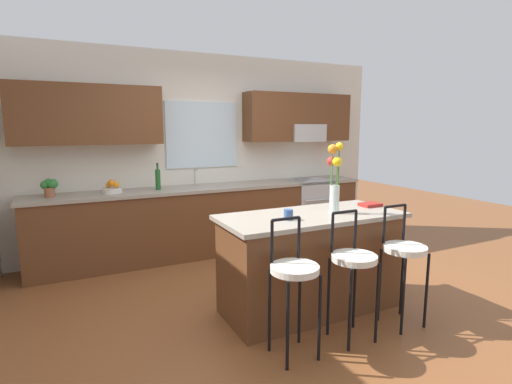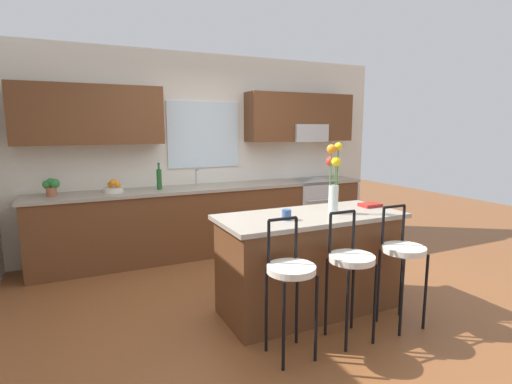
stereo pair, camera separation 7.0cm
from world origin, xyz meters
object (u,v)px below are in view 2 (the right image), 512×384
at_px(kitchen_island, 309,262).
at_px(cookbook, 370,205).
at_px(bar_stool_near, 291,275).
at_px(oven_range, 309,210).
at_px(fruit_bowl_oranges, 113,188).
at_px(bar_stool_middle, 351,264).
at_px(potted_plant_small, 51,186).
at_px(flower_vase, 333,177).
at_px(mug_ceramic, 287,215).
at_px(bottle_olive_oil, 159,179).
at_px(bar_stool_far, 403,255).

xyz_separation_m(kitchen_island, cookbook, (0.73, 0.04, 0.47)).
relative_size(bar_stool_near, cookbook, 5.21).
bearing_deg(bar_stool_near, oven_range, 54.63).
distance_m(cookbook, fruit_bowl_oranges, 3.01).
xyz_separation_m(bar_stool_middle, potted_plant_small, (-2.17, 2.65, 0.41)).
distance_m(bar_stool_near, cookbook, 1.46).
bearing_deg(oven_range, flower_vase, -118.00).
distance_m(bar_stool_middle, flower_vase, 0.85).
xyz_separation_m(oven_range, kitchen_island, (-1.31, -2.03, 0.00)).
bearing_deg(flower_vase, bar_stool_middle, -110.77).
height_order(oven_range, kitchen_island, same).
xyz_separation_m(bar_stool_middle, mug_ceramic, (-0.31, 0.49, 0.33)).
bearing_deg(cookbook, flower_vase, -170.04).
relative_size(kitchen_island, mug_ceramic, 18.99).
relative_size(bottle_olive_oil, potted_plant_small, 1.59).
bearing_deg(bar_stool_middle, bar_stool_far, 0.00).
xyz_separation_m(bar_stool_far, cookbook, (0.18, 0.63, 0.30)).
bearing_deg(kitchen_island, bottle_olive_oil, 114.66).
xyz_separation_m(bar_stool_near, potted_plant_small, (-1.62, 2.65, 0.41)).
relative_size(bar_stool_far, cookbook, 5.21).
xyz_separation_m(mug_ceramic, cookbook, (1.04, 0.14, -0.03)).
xyz_separation_m(bar_stool_near, bar_stool_far, (1.10, 0.00, 0.00)).
distance_m(bar_stool_middle, bar_stool_far, 0.55).
bearing_deg(fruit_bowl_oranges, bar_stool_middle, -60.50).
distance_m(oven_range, bar_stool_far, 2.74).
distance_m(bar_stool_near, bar_stool_middle, 0.55).
relative_size(bar_stool_near, flower_vase, 1.61).
height_order(bar_stool_near, cookbook, bar_stool_near).
height_order(kitchen_island, bar_stool_middle, bar_stool_middle).
height_order(flower_vase, fruit_bowl_oranges, flower_vase).
distance_m(kitchen_island, cookbook, 0.87).
height_order(oven_range, mug_ceramic, mug_ceramic).
height_order(flower_vase, potted_plant_small, flower_vase).
relative_size(kitchen_island, flower_vase, 2.63).
bearing_deg(cookbook, bar_stool_near, -153.66).
bearing_deg(bar_stool_near, flower_vase, 35.67).
xyz_separation_m(bar_stool_middle, fruit_bowl_oranges, (-1.50, 2.65, 0.34)).
relative_size(kitchen_island, cookbook, 8.55).
bearing_deg(oven_range, kitchen_island, -122.86).
bearing_deg(bar_stool_far, kitchen_island, 132.89).
height_order(bar_stool_middle, fruit_bowl_oranges, fruit_bowl_oranges).
bearing_deg(oven_range, fruit_bowl_oranges, 179.43).
bearing_deg(bar_stool_middle, potted_plant_small, 129.32).
bearing_deg(flower_vase, kitchen_island, 166.43).
relative_size(bar_stool_near, fruit_bowl_oranges, 4.34).
relative_size(mug_ceramic, cookbook, 0.45).
xyz_separation_m(oven_range, bar_stool_near, (-1.86, -2.62, 0.18)).
height_order(kitchen_island, mug_ceramic, mug_ceramic).
bearing_deg(flower_vase, cookbook, 9.96).
height_order(cookbook, potted_plant_small, potted_plant_small).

